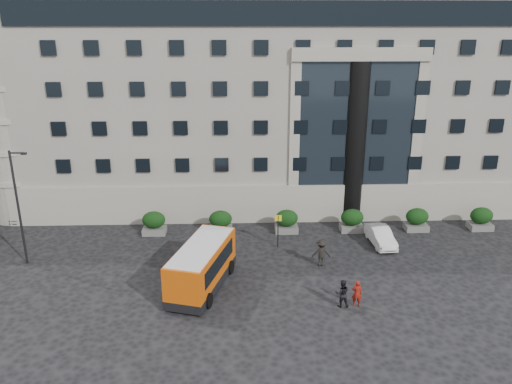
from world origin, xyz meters
TOP-DOWN VIEW (x-y plane):
  - ground at (0.00, 0.00)m, footprint 120.00×120.00m
  - civic_building at (6.00, 22.00)m, footprint 44.00×24.00m
  - entrance_column at (12.00, 10.30)m, footprint 1.80×1.80m
  - apartment_far at (-27.00, 38.00)m, footprint 13.00×13.00m
  - hedge_a at (-4.00, 7.80)m, footprint 1.80×1.26m
  - hedge_b at (1.20, 7.80)m, footprint 1.80×1.26m
  - hedge_c at (6.40, 7.80)m, footprint 1.80×1.26m
  - hedge_d at (11.60, 7.80)m, footprint 1.80×1.26m
  - hedge_e at (16.80, 7.80)m, footprint 1.80×1.26m
  - hedge_f at (22.00, 7.80)m, footprint 1.80×1.26m
  - street_lamp at (-11.94, 3.00)m, footprint 1.16×0.18m
  - bus_stop_sign at (5.50, 5.00)m, footprint 0.50×0.08m
  - minibus at (0.33, -0.69)m, footprint 4.16×7.15m
  - red_truck at (-12.09, 17.81)m, footprint 3.46×5.81m
  - parked_car_c at (-15.68, 12.00)m, footprint 1.97×4.60m
  - parked_car_d at (-11.58, 14.32)m, footprint 2.50×4.60m
  - white_taxi at (13.20, 5.23)m, footprint 1.65×4.04m
  - pedestrian_a at (9.48, -3.21)m, footprint 0.66×0.49m
  - pedestrian_b at (8.61, -3.24)m, footprint 0.86×0.68m
  - pedestrian_c at (8.21, 1.93)m, footprint 1.27×0.76m

SIDE VIEW (x-z plane):
  - ground at x=0.00m, z-range 0.00..0.00m
  - parked_car_d at x=-11.58m, z-range 0.00..1.22m
  - white_taxi at x=13.20m, z-range 0.00..1.30m
  - parked_car_c at x=-15.68m, z-range 0.00..1.32m
  - pedestrian_a at x=9.48m, z-range 0.00..1.64m
  - pedestrian_b at x=8.61m, z-range 0.00..1.71m
  - hedge_a at x=-4.00m, z-range 0.01..1.85m
  - hedge_b at x=1.20m, z-range 0.01..1.85m
  - hedge_c at x=6.40m, z-range 0.01..1.85m
  - hedge_d at x=11.60m, z-range 0.01..1.85m
  - hedge_e at x=16.80m, z-range 0.01..1.85m
  - hedge_f at x=22.00m, z-range 0.01..1.85m
  - pedestrian_c at x=8.21m, z-range 0.00..1.91m
  - red_truck at x=-12.09m, z-range 0.03..2.96m
  - minibus at x=0.33m, z-range 0.15..2.97m
  - bus_stop_sign at x=5.50m, z-range 0.47..2.99m
  - street_lamp at x=-11.94m, z-range 0.37..8.37m
  - entrance_column at x=12.00m, z-range 0.00..13.00m
  - civic_building at x=6.00m, z-range 0.00..18.00m
  - apartment_far at x=-27.00m, z-range 0.00..22.00m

